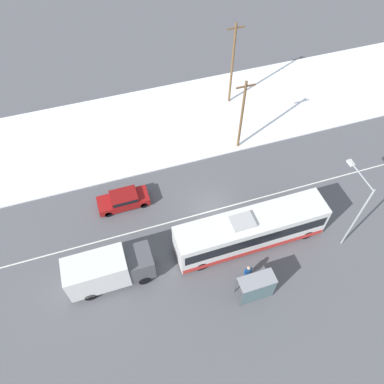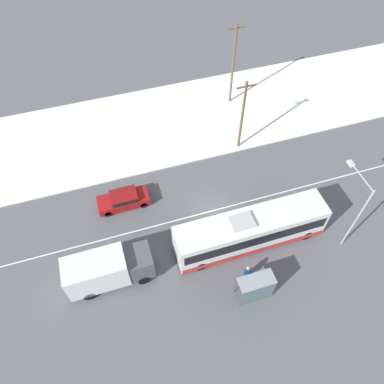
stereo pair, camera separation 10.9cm
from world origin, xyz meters
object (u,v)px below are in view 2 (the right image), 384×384
(box_truck, at_px, (107,269))
(bus_shelter, at_px, (257,288))
(utility_pole_roadside, at_px, (242,115))
(city_bus, at_px, (250,231))
(utility_pole_snowlot, at_px, (233,64))
(pedestrian_at_stop, at_px, (247,271))
(sedan_car, at_px, (124,199))
(streetlamp, at_px, (356,205))

(box_truck, height_order, bus_shelter, box_truck)
(bus_shelter, relative_size, utility_pole_roadside, 0.34)
(city_bus, bearing_deg, utility_pole_snowlot, 73.68)
(city_bus, bearing_deg, pedestrian_at_stop, -115.49)
(city_bus, bearing_deg, sedan_car, 142.59)
(city_bus, height_order, utility_pole_snowlot, utility_pole_snowlot)
(pedestrian_at_stop, height_order, utility_pole_snowlot, utility_pole_snowlot)
(bus_shelter, bearing_deg, box_truck, 154.89)
(sedan_car, relative_size, bus_shelter, 1.66)
(box_truck, height_order, streetlamp, streetlamp)
(utility_pole_snowlot, bearing_deg, city_bus, -106.32)
(box_truck, height_order, utility_pole_snowlot, utility_pole_snowlot)
(box_truck, relative_size, sedan_car, 1.44)
(sedan_car, relative_size, utility_pole_roadside, 0.57)
(sedan_car, xyz_separation_m, streetlamp, (16.18, -8.67, 3.81))
(box_truck, xyz_separation_m, sedan_car, (2.43, 6.72, -0.96))
(pedestrian_at_stop, xyz_separation_m, streetlamp, (8.65, 1.07, 3.49))
(city_bus, distance_m, utility_pole_roadside, 11.17)
(city_bus, distance_m, sedan_car, 11.28)
(sedan_car, distance_m, streetlamp, 18.75)
(bus_shelter, xyz_separation_m, utility_pole_snowlot, (6.45, 21.74, 3.07))
(pedestrian_at_stop, height_order, bus_shelter, bus_shelter)
(city_bus, xyz_separation_m, sedan_car, (-8.92, 6.83, -0.95))
(pedestrian_at_stop, relative_size, utility_pole_roadside, 0.23)
(streetlamp, relative_size, utility_pole_roadside, 0.92)
(city_bus, xyz_separation_m, streetlamp, (7.25, -1.85, 2.87))
(utility_pole_snowlot, bearing_deg, utility_pole_roadside, -104.12)
(pedestrian_at_stop, bearing_deg, bus_shelter, -90.97)
(pedestrian_at_stop, bearing_deg, sedan_car, 127.71)
(utility_pole_snowlot, bearing_deg, pedestrian_at_stop, -107.72)
(bus_shelter, height_order, streetlamp, streetlamp)
(city_bus, height_order, utility_pole_roadside, utility_pole_roadside)
(bus_shelter, bearing_deg, streetlamp, 17.31)
(bus_shelter, bearing_deg, utility_pole_snowlot, 73.47)
(box_truck, distance_m, streetlamp, 18.93)
(sedan_car, bearing_deg, utility_pole_roadside, -163.71)
(sedan_car, distance_m, utility_pole_roadside, 13.18)
(pedestrian_at_stop, bearing_deg, utility_pole_snowlot, 72.28)
(city_bus, xyz_separation_m, box_truck, (-11.35, 0.11, 0.01))
(utility_pole_roadside, bearing_deg, bus_shelter, -107.61)
(streetlamp, bearing_deg, utility_pole_snowlot, 96.65)
(city_bus, xyz_separation_m, pedestrian_at_stop, (-1.39, -2.92, -0.63))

